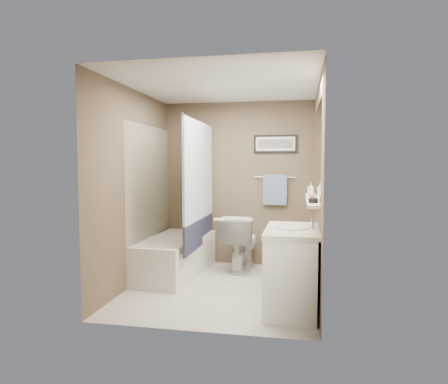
% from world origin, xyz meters
% --- Properties ---
extents(ground, '(2.50, 2.50, 0.00)m').
position_xyz_m(ground, '(0.00, 0.00, 0.00)').
color(ground, beige).
rests_on(ground, ground).
extents(ceiling, '(2.20, 2.50, 0.04)m').
position_xyz_m(ceiling, '(0.00, 0.00, 2.38)').
color(ceiling, silver).
rests_on(ceiling, wall_back).
extents(wall_back, '(2.20, 0.04, 2.40)m').
position_xyz_m(wall_back, '(0.00, 1.23, 1.20)').
color(wall_back, brown).
rests_on(wall_back, ground).
extents(wall_front, '(2.20, 0.04, 2.40)m').
position_xyz_m(wall_front, '(0.00, -1.23, 1.20)').
color(wall_front, brown).
rests_on(wall_front, ground).
extents(wall_left, '(0.04, 2.50, 2.40)m').
position_xyz_m(wall_left, '(-1.08, 0.00, 1.20)').
color(wall_left, brown).
rests_on(wall_left, ground).
extents(wall_right, '(0.04, 2.50, 2.40)m').
position_xyz_m(wall_right, '(1.08, 0.00, 1.20)').
color(wall_right, brown).
rests_on(wall_right, ground).
extents(tile_surround, '(0.02, 1.55, 2.00)m').
position_xyz_m(tile_surround, '(-1.09, 0.50, 1.00)').
color(tile_surround, tan).
rests_on(tile_surround, wall_left).
extents(curtain_rod, '(0.02, 1.55, 0.02)m').
position_xyz_m(curtain_rod, '(-0.40, 0.50, 2.05)').
color(curtain_rod, silver).
rests_on(curtain_rod, wall_left).
extents(curtain_upper, '(0.03, 1.45, 1.28)m').
position_xyz_m(curtain_upper, '(-0.40, 0.50, 1.40)').
color(curtain_upper, white).
rests_on(curtain_upper, curtain_rod).
extents(curtain_lower, '(0.03, 1.45, 0.36)m').
position_xyz_m(curtain_lower, '(-0.40, 0.50, 0.58)').
color(curtain_lower, '#242643').
rests_on(curtain_lower, curtain_rod).
extents(mirror, '(0.02, 1.60, 1.00)m').
position_xyz_m(mirror, '(1.09, -0.15, 1.62)').
color(mirror, silver).
rests_on(mirror, wall_right).
extents(shelf, '(0.12, 1.60, 0.03)m').
position_xyz_m(shelf, '(1.04, -0.15, 1.10)').
color(shelf, silver).
rests_on(shelf, wall_right).
extents(towel_bar, '(0.60, 0.02, 0.02)m').
position_xyz_m(towel_bar, '(0.55, 1.22, 1.30)').
color(towel_bar, silver).
rests_on(towel_bar, wall_back).
extents(towel, '(0.34, 0.05, 0.44)m').
position_xyz_m(towel, '(0.55, 1.20, 1.12)').
color(towel, '#8DAACE').
rests_on(towel, towel_bar).
extents(art_frame, '(0.62, 0.02, 0.26)m').
position_xyz_m(art_frame, '(0.55, 1.23, 1.78)').
color(art_frame, black).
rests_on(art_frame, wall_back).
extents(art_mat, '(0.56, 0.00, 0.20)m').
position_xyz_m(art_mat, '(0.55, 1.22, 1.78)').
color(art_mat, white).
rests_on(art_mat, art_frame).
extents(art_image, '(0.50, 0.00, 0.13)m').
position_xyz_m(art_image, '(0.55, 1.22, 1.78)').
color(art_image, '#595959').
rests_on(art_image, art_mat).
extents(door, '(0.80, 0.02, 2.00)m').
position_xyz_m(door, '(0.55, -1.24, 1.00)').
color(door, silver).
rests_on(door, wall_front).
extents(door_handle, '(0.10, 0.02, 0.02)m').
position_xyz_m(door_handle, '(0.22, -1.19, 1.00)').
color(door_handle, silver).
rests_on(door_handle, door).
extents(bathtub, '(0.84, 1.56, 0.50)m').
position_xyz_m(bathtub, '(-0.75, 0.47, 0.25)').
color(bathtub, white).
rests_on(bathtub, ground).
extents(tub_rim, '(0.56, 1.36, 0.02)m').
position_xyz_m(tub_rim, '(-0.75, 0.47, 0.50)').
color(tub_rim, white).
rests_on(tub_rim, bathtub).
extents(toilet, '(0.51, 0.81, 0.79)m').
position_xyz_m(toilet, '(0.11, 0.88, 0.39)').
color(toilet, silver).
rests_on(toilet, ground).
extents(vanity, '(0.55, 0.93, 0.80)m').
position_xyz_m(vanity, '(0.85, -0.55, 0.40)').
color(vanity, white).
rests_on(vanity, ground).
extents(countertop, '(0.54, 0.96, 0.04)m').
position_xyz_m(countertop, '(0.84, -0.55, 0.82)').
color(countertop, beige).
rests_on(countertop, vanity).
extents(sink_basin, '(0.34, 0.34, 0.01)m').
position_xyz_m(sink_basin, '(0.83, -0.55, 0.85)').
color(sink_basin, silver).
rests_on(sink_basin, countertop).
extents(faucet_spout, '(0.02, 0.02, 0.10)m').
position_xyz_m(faucet_spout, '(1.03, -0.55, 0.89)').
color(faucet_spout, silver).
rests_on(faucet_spout, countertop).
extents(faucet_knob, '(0.05, 0.05, 0.05)m').
position_xyz_m(faucet_knob, '(1.03, -0.45, 0.87)').
color(faucet_knob, white).
rests_on(faucet_knob, countertop).
extents(candle_bowl_near, '(0.09, 0.09, 0.04)m').
position_xyz_m(candle_bowl_near, '(1.04, -0.68, 1.14)').
color(candle_bowl_near, black).
rests_on(candle_bowl_near, shelf).
extents(candle_bowl_far, '(0.09, 0.09, 0.04)m').
position_xyz_m(candle_bowl_far, '(1.04, -0.57, 1.14)').
color(candle_bowl_far, black).
rests_on(candle_bowl_far, shelf).
extents(hair_brush_front, '(0.05, 0.22, 0.04)m').
position_xyz_m(hair_brush_front, '(1.04, -0.23, 1.14)').
color(hair_brush_front, '#DD4E1F').
rests_on(hair_brush_front, shelf).
extents(hair_brush_back, '(0.06, 0.22, 0.04)m').
position_xyz_m(hair_brush_back, '(1.04, -0.14, 1.14)').
color(hair_brush_back, '#CB571C').
rests_on(hair_brush_back, shelf).
extents(pink_comb, '(0.04, 0.16, 0.01)m').
position_xyz_m(pink_comb, '(1.04, 0.06, 1.12)').
color(pink_comb, pink).
rests_on(pink_comb, shelf).
extents(glass_jar, '(0.08, 0.08, 0.10)m').
position_xyz_m(glass_jar, '(1.04, 0.35, 1.17)').
color(glass_jar, silver).
rests_on(glass_jar, shelf).
extents(soap_bottle, '(0.07, 0.07, 0.15)m').
position_xyz_m(soap_bottle, '(1.04, 0.29, 1.19)').
color(soap_bottle, '#999999').
rests_on(soap_bottle, shelf).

